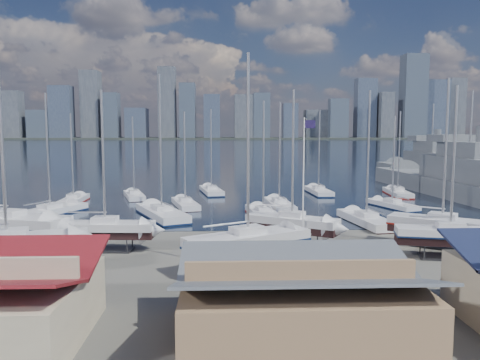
{
  "coord_description": "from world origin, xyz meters",
  "views": [
    {
      "loc": [
        -4.04,
        -49.0,
        10.63
      ],
      "look_at": [
        -1.69,
        8.0,
        4.63
      ],
      "focal_mm": 35.0,
      "sensor_mm": 36.0,
      "label": 1
    }
  ],
  "objects_px": {
    "naval_ship_east": "(468,188)",
    "naval_ship_west": "(431,172)",
    "flagpole": "(304,174)",
    "car_a": "(215,289)",
    "sailboat_cradle_0": "(7,225)"
  },
  "relations": [
    {
      "from": "naval_ship_east",
      "to": "flagpole",
      "type": "relative_size",
      "value": 4.56
    },
    {
      "from": "sailboat_cradle_0",
      "to": "naval_ship_west",
      "type": "xyz_separation_m",
      "value": [
        65.4,
        58.01,
        -0.55
      ]
    },
    {
      "from": "naval_ship_east",
      "to": "flagpole",
      "type": "xyz_separation_m",
      "value": [
        -31.54,
        -30.68,
        5.12
      ]
    },
    {
      "from": "naval_ship_west",
      "to": "car_a",
      "type": "xyz_separation_m",
      "value": [
        -46.49,
        -71.77,
        -0.96
      ]
    },
    {
      "from": "naval_ship_west",
      "to": "flagpole",
      "type": "xyz_separation_m",
      "value": [
        -38.64,
        -59.32,
        5.13
      ]
    },
    {
      "from": "naval_ship_east",
      "to": "naval_ship_west",
      "type": "xyz_separation_m",
      "value": [
        7.1,
        28.64,
        -0.01
      ]
    },
    {
      "from": "sailboat_cradle_0",
      "to": "car_a",
      "type": "height_order",
      "value": "sailboat_cradle_0"
    },
    {
      "from": "naval_ship_east",
      "to": "flagpole",
      "type": "distance_m",
      "value": 44.3
    },
    {
      "from": "sailboat_cradle_0",
      "to": "car_a",
      "type": "bearing_deg",
      "value": -18.84
    },
    {
      "from": "naval_ship_west",
      "to": "car_a",
      "type": "bearing_deg",
      "value": 144.64
    },
    {
      "from": "sailboat_cradle_0",
      "to": "naval_ship_west",
      "type": "bearing_deg",
      "value": 58.79
    },
    {
      "from": "flagpole",
      "to": "car_a",
      "type": "bearing_deg",
      "value": -122.21
    },
    {
      "from": "car_a",
      "to": "flagpole",
      "type": "height_order",
      "value": "flagpole"
    },
    {
      "from": "flagpole",
      "to": "naval_ship_west",
      "type": "bearing_deg",
      "value": 56.92
    },
    {
      "from": "car_a",
      "to": "naval_ship_east",
      "type": "bearing_deg",
      "value": 50.43
    }
  ]
}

